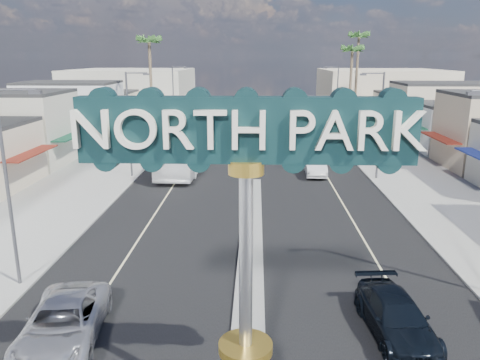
# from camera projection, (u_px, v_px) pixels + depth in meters

# --- Properties ---
(ground) EXTENTS (160.00, 160.00, 0.00)m
(ground) POSITION_uv_depth(u_px,v_px,m) (253.00, 178.00, 40.55)
(ground) COLOR gray
(ground) RESTS_ON ground
(road) EXTENTS (20.00, 120.00, 0.01)m
(road) POSITION_uv_depth(u_px,v_px,m) (253.00, 178.00, 40.55)
(road) COLOR black
(road) RESTS_ON ground
(median_island) EXTENTS (1.30, 30.00, 0.16)m
(median_island) POSITION_uv_depth(u_px,v_px,m) (251.00, 252.00, 25.08)
(median_island) COLOR gray
(median_island) RESTS_ON ground
(sidewalk_left) EXTENTS (8.00, 120.00, 0.12)m
(sidewalk_left) POSITION_uv_depth(u_px,v_px,m) (94.00, 176.00, 41.01)
(sidewalk_left) COLOR gray
(sidewalk_left) RESTS_ON ground
(sidewalk_right) EXTENTS (8.00, 120.00, 0.12)m
(sidewalk_right) POSITION_uv_depth(u_px,v_px,m) (416.00, 179.00, 40.06)
(sidewalk_right) COLOR gray
(sidewalk_right) RESTS_ON ground
(storefront_row_left) EXTENTS (12.00, 42.00, 6.00)m
(storefront_row_left) POSITION_uv_depth(u_px,v_px,m) (43.00, 122.00, 53.15)
(storefront_row_left) COLOR beige
(storefront_row_left) RESTS_ON ground
(storefront_row_right) EXTENTS (12.00, 42.00, 6.00)m
(storefront_row_right) POSITION_uv_depth(u_px,v_px,m) (472.00, 124.00, 51.53)
(storefront_row_right) COLOR #B7B29E
(storefront_row_right) RESTS_ON ground
(backdrop_far_left) EXTENTS (20.00, 20.00, 8.00)m
(backdrop_far_left) POSITION_uv_depth(u_px,v_px,m) (133.00, 92.00, 83.74)
(backdrop_far_left) COLOR #B7B29E
(backdrop_far_left) RESTS_ON ground
(backdrop_far_right) EXTENTS (20.00, 20.00, 8.00)m
(backdrop_far_right) POSITION_uv_depth(u_px,v_px,m) (380.00, 93.00, 82.25)
(backdrop_far_right) COLOR beige
(backdrop_far_right) RESTS_ON ground
(gateway_sign) EXTENTS (8.20, 1.50, 9.15)m
(gateway_sign) POSITION_uv_depth(u_px,v_px,m) (246.00, 230.00, 11.97)
(gateway_sign) COLOR #C45F0F
(gateway_sign) RESTS_ON median_island
(traffic_signal_left) EXTENTS (5.09, 0.45, 6.00)m
(traffic_signal_left) POSITION_uv_depth(u_px,v_px,m) (174.00, 110.00, 53.29)
(traffic_signal_left) COLOR #47474C
(traffic_signal_left) RESTS_ON ground
(traffic_signal_right) EXTENTS (5.09, 0.45, 6.00)m
(traffic_signal_right) POSITION_uv_depth(u_px,v_px,m) (336.00, 111.00, 52.66)
(traffic_signal_right) COLOR #47474C
(traffic_signal_right) RESTS_ON ground
(streetlight_l_near) EXTENTS (2.03, 0.22, 9.00)m
(streetlight_l_near) POSITION_uv_depth(u_px,v_px,m) (10.00, 179.00, 20.29)
(streetlight_l_near) COLOR #47474C
(streetlight_l_near) RESTS_ON ground
(streetlight_l_mid) EXTENTS (2.03, 0.22, 9.00)m
(streetlight_l_mid) POSITION_uv_depth(u_px,v_px,m) (131.00, 119.00, 39.61)
(streetlight_l_mid) COLOR #47474C
(streetlight_l_mid) RESTS_ON ground
(streetlight_l_far) EXTENTS (2.03, 0.22, 9.00)m
(streetlight_l_far) POSITION_uv_depth(u_px,v_px,m) (175.00, 97.00, 60.86)
(streetlight_l_far) COLOR #47474C
(streetlight_l_far) RESTS_ON ground
(streetlight_r_mid) EXTENTS (2.03, 0.22, 9.00)m
(streetlight_r_mid) POSITION_uv_depth(u_px,v_px,m) (379.00, 120.00, 38.90)
(streetlight_r_mid) COLOR #47474C
(streetlight_r_mid) RESTS_ON ground
(streetlight_r_far) EXTENTS (2.03, 0.22, 9.00)m
(streetlight_r_far) POSITION_uv_depth(u_px,v_px,m) (336.00, 98.00, 60.15)
(streetlight_r_far) COLOR #47474C
(streetlight_r_far) RESTS_ON ground
(palm_left_far) EXTENTS (2.60, 2.60, 13.10)m
(palm_left_far) POSITION_uv_depth(u_px,v_px,m) (149.00, 46.00, 57.36)
(palm_left_far) COLOR brown
(palm_left_far) RESTS_ON ground
(palm_right_mid) EXTENTS (2.60, 2.60, 12.10)m
(palm_right_mid) POSITION_uv_depth(u_px,v_px,m) (352.00, 53.00, 62.51)
(palm_right_mid) COLOR brown
(palm_right_mid) RESTS_ON ground
(palm_right_far) EXTENTS (2.60, 2.60, 14.10)m
(palm_right_far) POSITION_uv_depth(u_px,v_px,m) (359.00, 41.00, 67.78)
(palm_right_far) COLOR brown
(palm_right_far) RESTS_ON ground
(suv_left) EXTENTS (3.31, 6.01, 1.60)m
(suv_left) POSITION_uv_depth(u_px,v_px,m) (63.00, 324.00, 17.06)
(suv_left) COLOR silver
(suv_left) RESTS_ON ground
(suv_right) EXTENTS (2.53, 5.27, 1.48)m
(suv_right) POSITION_uv_depth(u_px,v_px,m) (396.00, 317.00, 17.59)
(suv_right) COLOR black
(suv_right) RESTS_ON ground
(car_parked_left) EXTENTS (2.29, 5.15, 1.72)m
(car_parked_left) POSITION_uv_depth(u_px,v_px,m) (172.00, 162.00, 42.89)
(car_parked_left) COLOR slate
(car_parked_left) RESTS_ON ground
(car_parked_right) EXTENTS (1.85, 5.04, 1.65)m
(car_parked_right) POSITION_uv_depth(u_px,v_px,m) (315.00, 166.00, 41.58)
(car_parked_right) COLOR silver
(car_parked_right) RESTS_ON ground
(city_bus) EXTENTS (3.45, 13.11, 3.63)m
(city_bus) POSITION_uv_depth(u_px,v_px,m) (185.00, 150.00, 43.20)
(city_bus) COLOR white
(city_bus) RESTS_ON ground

